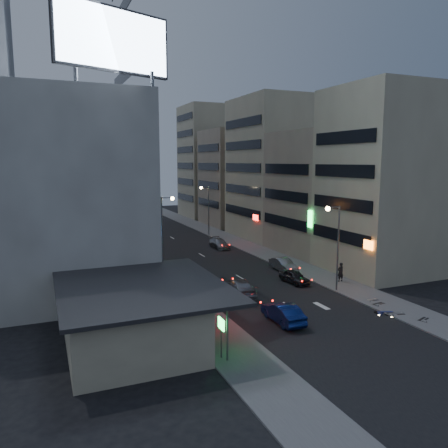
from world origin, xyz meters
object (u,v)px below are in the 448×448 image
parked_car_left (146,243)px  road_car_blue (283,313)px  parked_car_right_far (219,243)px  scooter_black_a (424,310)px  parked_car_right_near (294,277)px  road_car_silver (239,287)px  scooter_blue (393,305)px  parked_car_right_mid (283,265)px  scooter_silver_a (402,306)px  scooter_black_b (381,296)px  person (340,272)px  scooter_silver_b (376,293)px

parked_car_left → road_car_blue: road_car_blue is taller
parked_car_right_far → scooter_black_a: size_ratio=2.76×
parked_car_right_far → scooter_black_a: (4.27, -31.97, -0.04)m
parked_car_right_near → road_car_silver: 7.05m
scooter_blue → parked_car_right_mid: bearing=28.0°
parked_car_right_mid → parked_car_left: (-11.17, 19.09, 0.00)m
scooter_silver_a → scooter_black_b: 2.75m
person → scooter_black_b: 6.79m
scooter_black_b → road_car_silver: bearing=48.3°
person → scooter_black_b: bearing=78.8°
parked_car_right_mid → scooter_silver_a: size_ratio=2.43×
parked_car_left → scooter_blue: (12.39, -34.37, -0.02)m
scooter_silver_a → scooter_silver_b: 3.67m
road_car_blue → scooter_black_a: road_car_blue is taller
parked_car_right_near → scooter_black_a: parked_car_right_near is taller
parked_car_right_near → scooter_blue: (2.70, -10.61, 0.04)m
person → scooter_black_b: size_ratio=1.13×
parked_car_left → scooter_black_a: (13.71, -36.25, -0.08)m
road_car_blue → scooter_black_a: 11.18m
parked_car_right_mid → road_car_silver: road_car_silver is taller
scooter_blue → person: bearing=12.7°
road_car_silver → person: size_ratio=2.74×
road_car_blue → scooter_black_b: (10.10, 0.63, -0.10)m
scooter_silver_a → parked_car_right_far: bearing=18.4°
road_car_silver → scooter_blue: bearing=144.5°
person → scooter_silver_a: size_ratio=1.09×
scooter_silver_a → scooter_blue: size_ratio=0.95×
person → scooter_silver_b: 5.88m
scooter_blue → scooter_silver_b: size_ratio=1.13×
parked_car_right_far → scooter_black_a: bearing=-81.5°
parked_car_right_far → scooter_blue: (2.94, -30.09, 0.02)m
parked_car_right_mid → scooter_black_b: (2.03, -13.02, -0.07)m
road_car_blue → scooter_blue: road_car_blue is taller
parked_car_right_mid → scooter_black_a: bearing=-81.4°
scooter_silver_b → scooter_black_b: bearing=168.6°
road_car_blue → parked_car_left: bearing=-83.5°
person → parked_car_left: bearing=-64.7°
parked_car_left → scooter_blue: 36.53m
person → scooter_black_a: size_ratio=1.16×
parked_car_left → scooter_black_a: bearing=118.6°
parked_car_right_far → road_car_silver: size_ratio=0.87×
road_car_silver → scooter_black_a: size_ratio=3.17×
scooter_silver_a → scooter_silver_b: size_ratio=1.08×
parked_car_left → scooter_silver_a: parked_car_left is taller
parked_car_right_far → scooter_black_b: parked_car_right_far is taller
scooter_silver_a → parked_car_left: bearing=32.3°
parked_car_right_mid → parked_car_left: size_ratio=0.84×
road_car_silver → scooter_blue: (9.56, -8.98, -0.08)m
scooter_blue → scooter_black_b: (0.82, 2.26, -0.04)m
person → scooter_silver_b: bearing=80.1°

